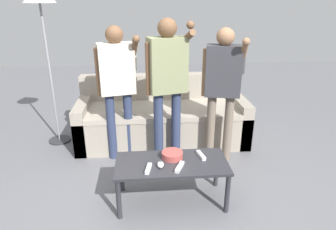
{
  "coord_description": "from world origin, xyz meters",
  "views": [
    {
      "loc": [
        -0.17,
        -2.28,
        1.78
      ],
      "look_at": [
        0.06,
        0.43,
        0.7
      ],
      "focal_mm": 32.06,
      "sensor_mm": 36.0,
      "label": 1
    }
  ],
  "objects_px": {
    "player_left": "(117,79)",
    "player_center": "(167,76)",
    "snack_bowl": "(172,155)",
    "game_remote_wand_near": "(180,167)",
    "coffee_table": "(172,168)",
    "player_right": "(223,81)",
    "couch": "(162,118)",
    "game_remote_wand_far": "(149,169)",
    "game_remote_nunchuk": "(161,165)",
    "floor_lamp": "(40,5)",
    "game_remote_wand_spare": "(201,155)"
  },
  "relations": [
    {
      "from": "coffee_table",
      "to": "snack_bowl",
      "type": "bearing_deg",
      "value": 80.56
    },
    {
      "from": "game_remote_nunchuk",
      "to": "game_remote_wand_far",
      "type": "xyz_separation_m",
      "value": [
        -0.1,
        -0.04,
        -0.01
      ]
    },
    {
      "from": "player_left",
      "to": "player_right",
      "type": "xyz_separation_m",
      "value": [
        1.12,
        -0.15,
        -0.01
      ]
    },
    {
      "from": "snack_bowl",
      "to": "game_remote_wand_near",
      "type": "relative_size",
      "value": 1.17
    },
    {
      "from": "floor_lamp",
      "to": "game_remote_wand_near",
      "type": "bearing_deg",
      "value": -46.18
    },
    {
      "from": "coffee_table",
      "to": "player_right",
      "type": "distance_m",
      "value": 1.12
    },
    {
      "from": "couch",
      "to": "snack_bowl",
      "type": "bearing_deg",
      "value": -89.52
    },
    {
      "from": "coffee_table",
      "to": "player_right",
      "type": "relative_size",
      "value": 0.67
    },
    {
      "from": "snack_bowl",
      "to": "player_right",
      "type": "relative_size",
      "value": 0.13
    },
    {
      "from": "floor_lamp",
      "to": "player_center",
      "type": "bearing_deg",
      "value": -23.93
    },
    {
      "from": "game_remote_wand_near",
      "to": "game_remote_wand_spare",
      "type": "distance_m",
      "value": 0.29
    },
    {
      "from": "couch",
      "to": "game_remote_wand_spare",
      "type": "relative_size",
      "value": 13.43
    },
    {
      "from": "snack_bowl",
      "to": "game_remote_wand_spare",
      "type": "bearing_deg",
      "value": -0.32
    },
    {
      "from": "player_center",
      "to": "player_right",
      "type": "xyz_separation_m",
      "value": [
        0.59,
        -0.02,
        -0.06
      ]
    },
    {
      "from": "game_remote_wand_far",
      "to": "game_remote_wand_spare",
      "type": "relative_size",
      "value": 0.96
    },
    {
      "from": "game_remote_wand_spare",
      "to": "snack_bowl",
      "type": "bearing_deg",
      "value": 179.68
    },
    {
      "from": "coffee_table",
      "to": "game_remote_nunchuk",
      "type": "distance_m",
      "value": 0.15
    },
    {
      "from": "floor_lamp",
      "to": "player_center",
      "type": "height_order",
      "value": "floor_lamp"
    },
    {
      "from": "couch",
      "to": "game_remote_wand_near",
      "type": "height_order",
      "value": "couch"
    },
    {
      "from": "game_remote_nunchuk",
      "to": "player_right",
      "type": "distance_m",
      "value": 1.18
    },
    {
      "from": "couch",
      "to": "game_remote_wand_far",
      "type": "bearing_deg",
      "value": -98.36
    },
    {
      "from": "game_remote_nunchuk",
      "to": "player_right",
      "type": "bearing_deg",
      "value": 48.08
    },
    {
      "from": "player_center",
      "to": "game_remote_wand_spare",
      "type": "height_order",
      "value": "player_center"
    },
    {
      "from": "couch",
      "to": "game_remote_wand_spare",
      "type": "height_order",
      "value": "couch"
    },
    {
      "from": "player_left",
      "to": "coffee_table",
      "type": "bearing_deg",
      "value": -59.93
    },
    {
      "from": "game_remote_wand_near",
      "to": "game_remote_wand_spare",
      "type": "xyz_separation_m",
      "value": [
        0.22,
        0.19,
        0.0
      ]
    },
    {
      "from": "couch",
      "to": "player_right",
      "type": "height_order",
      "value": "player_right"
    },
    {
      "from": "player_center",
      "to": "player_right",
      "type": "bearing_deg",
      "value": -2.26
    },
    {
      "from": "couch",
      "to": "player_left",
      "type": "relative_size",
      "value": 1.41
    },
    {
      "from": "player_left",
      "to": "game_remote_wand_near",
      "type": "height_order",
      "value": "player_left"
    },
    {
      "from": "game_remote_wand_near",
      "to": "player_left",
      "type": "bearing_deg",
      "value": 119.86
    },
    {
      "from": "player_right",
      "to": "snack_bowl",
      "type": "bearing_deg",
      "value": -132.76
    },
    {
      "from": "snack_bowl",
      "to": "game_remote_wand_near",
      "type": "distance_m",
      "value": 0.19
    },
    {
      "from": "game_remote_nunchuk",
      "to": "floor_lamp",
      "type": "distance_m",
      "value": 2.28
    },
    {
      "from": "couch",
      "to": "game_remote_nunchuk",
      "type": "height_order",
      "value": "couch"
    },
    {
      "from": "game_remote_wand_far",
      "to": "player_left",
      "type": "bearing_deg",
      "value": 106.93
    },
    {
      "from": "couch",
      "to": "game_remote_wand_spare",
      "type": "bearing_deg",
      "value": -77.51
    },
    {
      "from": "coffee_table",
      "to": "game_remote_wand_near",
      "type": "distance_m",
      "value": 0.14
    },
    {
      "from": "floor_lamp",
      "to": "player_left",
      "type": "distance_m",
      "value": 1.22
    },
    {
      "from": "player_right",
      "to": "coffee_table",
      "type": "bearing_deg",
      "value": -130.08
    },
    {
      "from": "snack_bowl",
      "to": "game_remote_wand_far",
      "type": "distance_m",
      "value": 0.29
    },
    {
      "from": "coffee_table",
      "to": "player_left",
      "type": "height_order",
      "value": "player_left"
    },
    {
      "from": "game_remote_nunchuk",
      "to": "player_center",
      "type": "distance_m",
      "value": 1.01
    },
    {
      "from": "floor_lamp",
      "to": "game_remote_wand_near",
      "type": "height_order",
      "value": "floor_lamp"
    },
    {
      "from": "floor_lamp",
      "to": "game_remote_wand_far",
      "type": "distance_m",
      "value": 2.25
    },
    {
      "from": "game_remote_nunchuk",
      "to": "game_remote_wand_near",
      "type": "height_order",
      "value": "game_remote_nunchuk"
    },
    {
      "from": "player_left",
      "to": "game_remote_wand_spare",
      "type": "bearing_deg",
      "value": -45.53
    },
    {
      "from": "game_remote_wand_near",
      "to": "game_remote_wand_far",
      "type": "distance_m",
      "value": 0.27
    },
    {
      "from": "player_left",
      "to": "player_center",
      "type": "relative_size",
      "value": 0.95
    },
    {
      "from": "snack_bowl",
      "to": "game_remote_wand_far",
      "type": "height_order",
      "value": "snack_bowl"
    }
  ]
}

